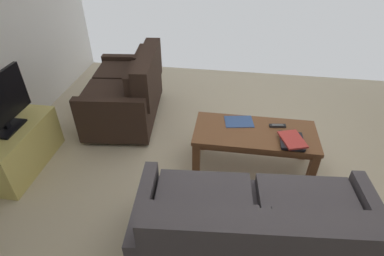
{
  "coord_description": "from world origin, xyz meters",
  "views": [
    {
      "loc": [
        0.3,
        2.23,
        2.2
      ],
      "look_at": [
        0.61,
        0.14,
        0.69
      ],
      "focal_mm": 28.79,
      "sensor_mm": 36.0,
      "label": 1
    }
  ],
  "objects_px": {
    "tv_remote": "(278,126)",
    "coffee_table": "(255,137)",
    "loveseat_near": "(128,92)",
    "loose_magazine": "(239,122)",
    "tv_stand": "(17,148)",
    "book_stack": "(292,141)",
    "sofa_main": "(256,231)"
  },
  "relations": [
    {
      "from": "tv_remote",
      "to": "coffee_table",
      "type": "bearing_deg",
      "value": 27.49
    },
    {
      "from": "loveseat_near",
      "to": "loose_magazine",
      "type": "relative_size",
      "value": 4.75
    },
    {
      "from": "tv_stand",
      "to": "loose_magazine",
      "type": "relative_size",
      "value": 3.28
    },
    {
      "from": "book_stack",
      "to": "loose_magazine",
      "type": "height_order",
      "value": "book_stack"
    },
    {
      "from": "loveseat_near",
      "to": "tv_stand",
      "type": "relative_size",
      "value": 1.45
    },
    {
      "from": "tv_stand",
      "to": "book_stack",
      "type": "xyz_separation_m",
      "value": [
        -2.67,
        -0.2,
        0.25
      ]
    },
    {
      "from": "tv_stand",
      "to": "loose_magazine",
      "type": "height_order",
      "value": "tv_stand"
    },
    {
      "from": "sofa_main",
      "to": "tv_stand",
      "type": "relative_size",
      "value": 1.94
    },
    {
      "from": "sofa_main",
      "to": "book_stack",
      "type": "height_order",
      "value": "sofa_main"
    },
    {
      "from": "tv_stand",
      "to": "tv_remote",
      "type": "distance_m",
      "value": 2.61
    },
    {
      "from": "tv_stand",
      "to": "loose_magazine",
      "type": "distance_m",
      "value": 2.25
    },
    {
      "from": "coffee_table",
      "to": "tv_remote",
      "type": "bearing_deg",
      "value": -152.51
    },
    {
      "from": "tv_stand",
      "to": "book_stack",
      "type": "distance_m",
      "value": 2.69
    },
    {
      "from": "coffee_table",
      "to": "loose_magazine",
      "type": "height_order",
      "value": "loose_magazine"
    },
    {
      "from": "tv_remote",
      "to": "loveseat_near",
      "type": "bearing_deg",
      "value": -19.25
    },
    {
      "from": "loveseat_near",
      "to": "loose_magazine",
      "type": "height_order",
      "value": "loveseat_near"
    },
    {
      "from": "loveseat_near",
      "to": "loose_magazine",
      "type": "xyz_separation_m",
      "value": [
        -1.35,
        0.58,
        0.09
      ]
    },
    {
      "from": "book_stack",
      "to": "tv_stand",
      "type": "bearing_deg",
      "value": 4.19
    },
    {
      "from": "sofa_main",
      "to": "loose_magazine",
      "type": "bearing_deg",
      "value": -82.25
    },
    {
      "from": "sofa_main",
      "to": "loose_magazine",
      "type": "height_order",
      "value": "sofa_main"
    },
    {
      "from": "loveseat_near",
      "to": "tv_stand",
      "type": "height_order",
      "value": "loveseat_near"
    },
    {
      "from": "tv_remote",
      "to": "loose_magazine",
      "type": "xyz_separation_m",
      "value": [
        0.38,
        -0.02,
        -0.01
      ]
    },
    {
      "from": "tv_remote",
      "to": "sofa_main",
      "type": "bearing_deg",
      "value": 79.52
    },
    {
      "from": "coffee_table",
      "to": "tv_remote",
      "type": "height_order",
      "value": "tv_remote"
    },
    {
      "from": "coffee_table",
      "to": "tv_stand",
      "type": "height_order",
      "value": "tv_stand"
    },
    {
      "from": "loveseat_near",
      "to": "coffee_table",
      "type": "height_order",
      "value": "loveseat_near"
    },
    {
      "from": "loveseat_near",
      "to": "tv_remote",
      "type": "height_order",
      "value": "loveseat_near"
    },
    {
      "from": "loveseat_near",
      "to": "tv_remote",
      "type": "xyz_separation_m",
      "value": [
        -1.73,
        0.6,
        0.1
      ]
    },
    {
      "from": "loveseat_near",
      "to": "tv_stand",
      "type": "xyz_separation_m",
      "value": [
        0.84,
        1.05,
        -0.13
      ]
    },
    {
      "from": "coffee_table",
      "to": "tv_stand",
      "type": "xyz_separation_m",
      "value": [
        2.35,
        0.34,
        -0.15
      ]
    },
    {
      "from": "book_stack",
      "to": "loose_magazine",
      "type": "xyz_separation_m",
      "value": [
        0.48,
        -0.28,
        -0.03
      ]
    },
    {
      "from": "coffee_table",
      "to": "book_stack",
      "type": "distance_m",
      "value": 0.37
    }
  ]
}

